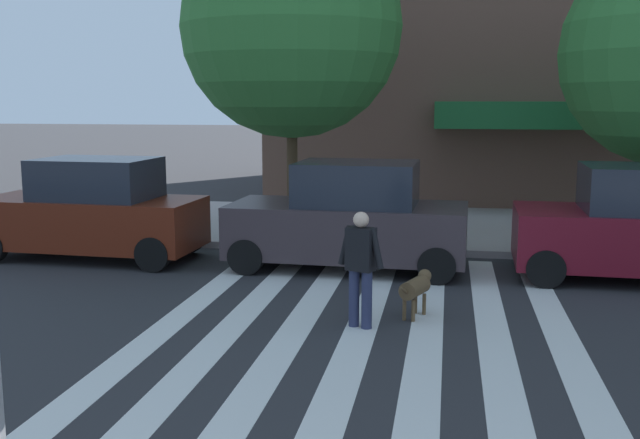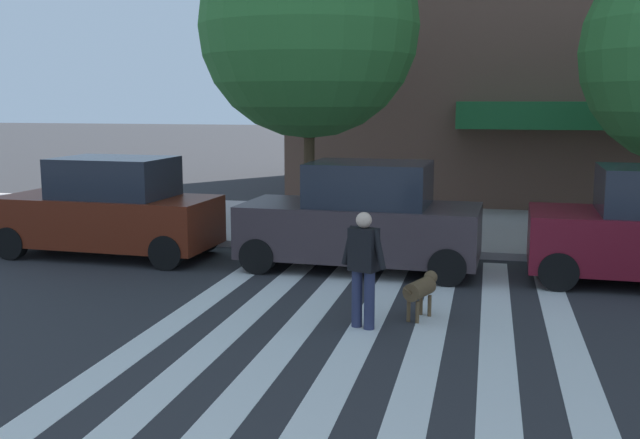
% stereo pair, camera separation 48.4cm
% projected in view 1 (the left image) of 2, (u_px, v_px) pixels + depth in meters
% --- Properties ---
extents(ground_plane, '(160.00, 160.00, 0.00)m').
position_uv_depth(ground_plane, '(362.00, 369.00, 8.66)').
color(ground_plane, '#2B2B2D').
extents(sidewalk_far, '(80.00, 6.00, 0.15)m').
position_uv_depth(sidewalk_far, '(408.00, 227.00, 17.87)').
color(sidewalk_far, '#ACA09D').
rests_on(sidewalk_far, ground_plane).
extents(crosswalk_stripes, '(5.85, 12.39, 0.01)m').
position_uv_depth(crosswalk_stripes, '(346.00, 367.00, 8.69)').
color(crosswalk_stripes, silver).
rests_on(crosswalk_stripes, ground_plane).
extents(parked_car_near_curb, '(4.44, 2.04, 2.01)m').
position_uv_depth(parked_car_near_curb, '(92.00, 212.00, 14.55)').
color(parked_car_near_curb, '#5F2010').
rests_on(parked_car_near_curb, ground_plane).
extents(parked_car_behind_first, '(4.46, 2.11, 2.02)m').
position_uv_depth(parked_car_behind_first, '(350.00, 219.00, 13.66)').
color(parked_car_behind_first, '#392D31').
rests_on(parked_car_behind_first, ground_plane).
extents(street_tree_nearest, '(4.84, 4.84, 6.99)m').
position_uv_depth(street_tree_nearest, '(291.00, 27.00, 15.92)').
color(street_tree_nearest, '#4C3823').
rests_on(street_tree_nearest, sidewalk_far).
extents(pedestrian_dog_walker, '(0.69, 0.36, 1.64)m').
position_uv_depth(pedestrian_dog_walker, '(361.00, 263.00, 10.09)').
color(pedestrian_dog_walker, '#282D4C').
rests_on(pedestrian_dog_walker, ground_plane).
extents(dog_on_leash, '(0.48, 0.94, 0.65)m').
position_uv_depth(dog_on_leash, '(416.00, 287.00, 10.68)').
color(dog_on_leash, brown).
rests_on(dog_on_leash, ground_plane).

